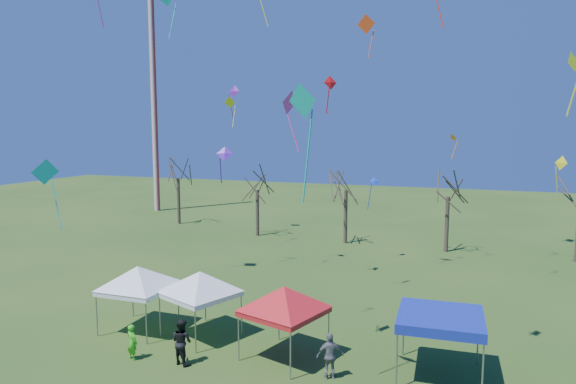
{
  "coord_description": "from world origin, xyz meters",
  "views": [
    {
      "loc": [
        7.8,
        -18.39,
        9.89
      ],
      "look_at": [
        0.07,
        3.0,
        7.06
      ],
      "focal_mm": 32.0,
      "sensor_mm": 36.0,
      "label": 1
    }
  ],
  "objects_px": {
    "tree_0": "(178,162)",
    "person_green": "(132,342)",
    "tent_blue": "(441,319)",
    "radio_mast": "(154,106)",
    "tree_3": "(449,177)",
    "tree_1": "(257,173)",
    "tent_red": "(284,291)",
    "person_dark": "(182,342)",
    "person_grey": "(330,356)",
    "tent_white_mid": "(200,276)",
    "tree_2": "(346,171)",
    "tent_white_west": "(138,271)"
  },
  "relations": [
    {
      "from": "person_dark",
      "to": "person_green",
      "type": "distance_m",
      "value": 2.27
    },
    {
      "from": "tree_2",
      "to": "tent_white_west",
      "type": "bearing_deg",
      "value": -102.7
    },
    {
      "from": "person_grey",
      "to": "person_dark",
      "type": "distance_m",
      "value": 6.28
    },
    {
      "from": "person_grey",
      "to": "person_green",
      "type": "distance_m",
      "value": 8.55
    },
    {
      "from": "tent_white_west",
      "to": "person_green",
      "type": "height_order",
      "value": "tent_white_west"
    },
    {
      "from": "tree_3",
      "to": "tent_white_mid",
      "type": "bearing_deg",
      "value": -115.17
    },
    {
      "from": "tent_red",
      "to": "tree_1",
      "type": "bearing_deg",
      "value": 115.81
    },
    {
      "from": "person_grey",
      "to": "person_green",
      "type": "relative_size",
      "value": 1.21
    },
    {
      "from": "tree_2",
      "to": "tent_red",
      "type": "relative_size",
      "value": 2.04
    },
    {
      "from": "tree_3",
      "to": "tent_white_west",
      "type": "relative_size",
      "value": 1.88
    },
    {
      "from": "tent_blue",
      "to": "person_dark",
      "type": "xyz_separation_m",
      "value": [
        -10.28,
        -2.56,
        -1.4
      ]
    },
    {
      "from": "radio_mast",
      "to": "tree_1",
      "type": "relative_size",
      "value": 3.31
    },
    {
      "from": "tree_3",
      "to": "tent_red",
      "type": "bearing_deg",
      "value": -103.92
    },
    {
      "from": "radio_mast",
      "to": "tent_white_mid",
      "type": "bearing_deg",
      "value": -52.97
    },
    {
      "from": "tent_white_mid",
      "to": "radio_mast",
      "type": "bearing_deg",
      "value": 127.03
    },
    {
      "from": "tree_0",
      "to": "tree_2",
      "type": "distance_m",
      "value": 18.72
    },
    {
      "from": "tree_2",
      "to": "tent_white_mid",
      "type": "distance_m",
      "value": 22.32
    },
    {
      "from": "tent_blue",
      "to": "person_green",
      "type": "xyz_separation_m",
      "value": [
        -12.52,
        -2.91,
        -1.6
      ]
    },
    {
      "from": "tree_0",
      "to": "person_grey",
      "type": "height_order",
      "value": "tree_0"
    },
    {
      "from": "radio_mast",
      "to": "tree_3",
      "type": "distance_m",
      "value": 36.04
    },
    {
      "from": "tree_1",
      "to": "radio_mast",
      "type": "bearing_deg",
      "value": 151.52
    },
    {
      "from": "tent_red",
      "to": "person_dark",
      "type": "bearing_deg",
      "value": -152.98
    },
    {
      "from": "tree_1",
      "to": "tree_2",
      "type": "bearing_deg",
      "value": -1.85
    },
    {
      "from": "person_green",
      "to": "tent_red",
      "type": "bearing_deg",
      "value": -140.57
    },
    {
      "from": "tent_blue",
      "to": "person_green",
      "type": "height_order",
      "value": "tent_blue"
    },
    {
      "from": "radio_mast",
      "to": "tree_3",
      "type": "xyz_separation_m",
      "value": [
        34.03,
        -9.96,
        -6.42
      ]
    },
    {
      "from": "tent_red",
      "to": "tent_blue",
      "type": "distance_m",
      "value": 6.46
    },
    {
      "from": "tent_red",
      "to": "tent_blue",
      "type": "xyz_separation_m",
      "value": [
        6.41,
        0.58,
        -0.61
      ]
    },
    {
      "from": "tree_1",
      "to": "tent_white_west",
      "type": "height_order",
      "value": "tree_1"
    },
    {
      "from": "tree_2",
      "to": "tree_3",
      "type": "height_order",
      "value": "tree_2"
    },
    {
      "from": "radio_mast",
      "to": "tent_red",
      "type": "height_order",
      "value": "radio_mast"
    },
    {
      "from": "tree_0",
      "to": "person_green",
      "type": "relative_size",
      "value": 5.46
    },
    {
      "from": "tree_2",
      "to": "tent_white_mid",
      "type": "bearing_deg",
      "value": -94.63
    },
    {
      "from": "person_grey",
      "to": "tent_red",
      "type": "bearing_deg",
      "value": -54.02
    },
    {
      "from": "tree_2",
      "to": "tree_3",
      "type": "xyz_separation_m",
      "value": [
        8.4,
        -0.33,
        -0.21
      ]
    },
    {
      "from": "tent_blue",
      "to": "person_green",
      "type": "bearing_deg",
      "value": -166.89
    },
    {
      "from": "tree_3",
      "to": "person_dark",
      "type": "relative_size",
      "value": 4.06
    },
    {
      "from": "radio_mast",
      "to": "person_dark",
      "type": "height_order",
      "value": "radio_mast"
    },
    {
      "from": "tree_0",
      "to": "tree_3",
      "type": "xyz_separation_m",
      "value": [
        26.88,
        -3.34,
        -0.41
      ]
    },
    {
      "from": "tent_white_mid",
      "to": "person_green",
      "type": "relative_size",
      "value": 2.48
    },
    {
      "from": "tree_1",
      "to": "tent_white_mid",
      "type": "height_order",
      "value": "tree_1"
    },
    {
      "from": "tree_3",
      "to": "radio_mast",
      "type": "bearing_deg",
      "value": 163.69
    },
    {
      "from": "radio_mast",
      "to": "tent_white_west",
      "type": "relative_size",
      "value": 5.95
    },
    {
      "from": "radio_mast",
      "to": "tent_blue",
      "type": "xyz_separation_m",
      "value": [
        34.85,
        -31.94,
        -10.13
      ]
    },
    {
      "from": "tree_2",
      "to": "tent_red",
      "type": "height_order",
      "value": "tree_2"
    },
    {
      "from": "radio_mast",
      "to": "tent_blue",
      "type": "relative_size",
      "value": 7.29
    },
    {
      "from": "tree_0",
      "to": "tent_white_mid",
      "type": "xyz_separation_m",
      "value": [
        16.7,
        -25.0,
        -3.54
      ]
    },
    {
      "from": "tree_3",
      "to": "tent_red",
      "type": "height_order",
      "value": "tree_3"
    },
    {
      "from": "tent_white_mid",
      "to": "person_grey",
      "type": "relative_size",
      "value": 2.04
    },
    {
      "from": "radio_mast",
      "to": "person_green",
      "type": "distance_m",
      "value": 43.03
    }
  ]
}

